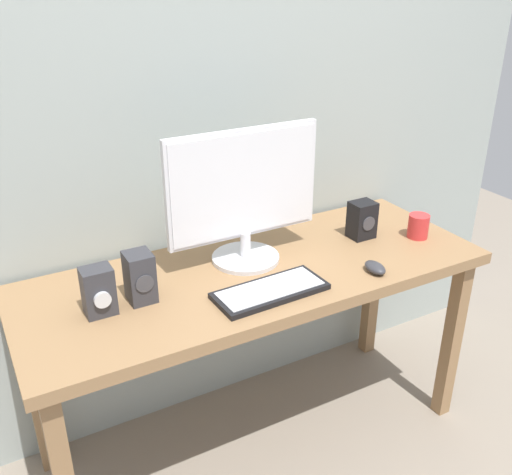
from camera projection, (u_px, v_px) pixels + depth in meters
The scene contains 10 objects.
ground_plane at pixel (256, 435), 2.29m from camera, with size 6.00×6.00×0.00m, color gray.
wall_back at pixel (207, 28), 1.91m from camera, with size 2.93×0.04×3.00m, color #9EA8A3.
desk at pixel (256, 290), 2.00m from camera, with size 1.61×0.61×0.75m.
monitor at pixel (243, 195), 1.93m from camera, with size 0.55×0.24×0.47m.
keyboard_primary at pixel (270, 291), 1.81m from camera, with size 0.37×0.17×0.02m.
mouse at pixel (375, 268), 1.94m from camera, with size 0.06×0.09×0.03m, color #333338.
speaker_right at pixel (362, 220), 2.17m from camera, with size 0.09×0.08×0.14m.
speaker_left at pixel (140, 277), 1.75m from camera, with size 0.08×0.09×0.16m.
audio_controller at pixel (99, 291), 1.69m from camera, with size 0.09×0.08×0.15m.
coffee_mug at pixel (418, 226), 2.18m from camera, with size 0.08×0.08×0.09m, color red.
Camera 1 is at (-0.83, -1.51, 1.69)m, focal length 40.42 mm.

